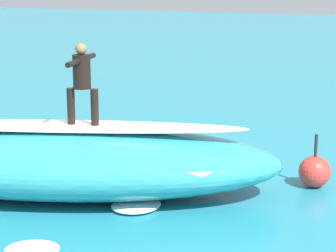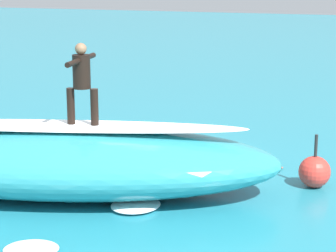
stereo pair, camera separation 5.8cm
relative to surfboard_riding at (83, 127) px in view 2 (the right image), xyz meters
The scene contains 10 objects.
ground_plane 2.35m from the surfboard_riding, 93.21° to the right, with size 120.00×120.00×0.00m, color teal.
wave_crest 0.84m from the surfboard_riding, 17.59° to the left, with size 8.78×3.05×1.37m, color teal.
wave_foam_lip 0.44m from the surfboard_riding, 17.59° to the left, with size 7.46×1.07×0.08m, color white.
surfboard_riding is the anchor object (origin of this frame).
surfer_riding 0.98m from the surfboard_riding, ahead, with size 0.64×1.53×1.62m.
surfboard_paddling 4.24m from the surfboard_riding, 125.09° to the right, with size 2.16×0.55×0.07m, color #E0563D.
surfer_paddling 4.14m from the surfboard_riding, 123.57° to the right, with size 1.58×0.43×0.28m.
buoy_marker 4.88m from the surfboard_riding, 153.08° to the right, with size 0.67×0.67×1.13m.
foam_patch_near 1.91m from the surfboard_riding, 163.91° to the left, with size 1.00×0.90×0.13m, color white.
foam_patch_mid 3.17m from the surfboard_riding, 101.68° to the left, with size 0.90×0.74×0.10m, color white.
Camera 2 is at (-6.09, 12.69, 4.35)m, focal length 68.44 mm.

